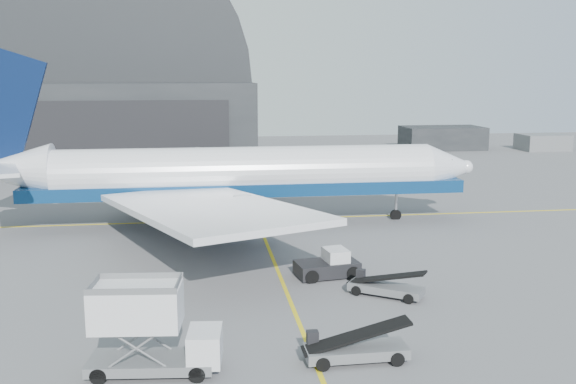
{
  "coord_description": "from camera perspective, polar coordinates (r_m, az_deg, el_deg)",
  "views": [
    {
      "loc": [
        -5.08,
        -37.59,
        13.22
      ],
      "look_at": [
        1.42,
        9.29,
        4.5
      ],
      "focal_mm": 40.0,
      "sensor_mm": 36.0,
      "label": 1
    }
  ],
  "objects": [
    {
      "name": "ground",
      "position": [
        40.17,
        -0.19,
        -8.77
      ],
      "size": [
        200.0,
        200.0,
        0.0
      ],
      "primitive_type": "plane",
      "color": "#565659",
      "rests_on": "ground"
    },
    {
      "name": "taxi_lines",
      "position": [
        52.22,
        -2.06,
        -4.22
      ],
      "size": [
        80.0,
        42.12,
        0.02
      ],
      "color": "gold",
      "rests_on": "ground"
    },
    {
      "name": "hangar",
      "position": [
        103.99,
        -17.43,
        7.94
      ],
      "size": [
        50.0,
        28.3,
        28.0
      ],
      "color": "black",
      "rests_on": "ground"
    },
    {
      "name": "distant_bldg_a",
      "position": [
        118.5,
        13.51,
        3.74
      ],
      "size": [
        14.0,
        8.0,
        4.0
      ],
      "primitive_type": "cube",
      "color": "black",
      "rests_on": "ground"
    },
    {
      "name": "distant_bldg_b",
      "position": [
        122.21,
        21.65,
        3.49
      ],
      "size": [
        8.0,
        6.0,
        2.8
      ],
      "primitive_type": "cube",
      "color": "slate",
      "rests_on": "ground"
    },
    {
      "name": "airliner",
      "position": [
        56.62,
        -5.56,
        1.52
      ],
      "size": [
        45.76,
        44.38,
        16.06
      ],
      "color": "white",
      "rests_on": "ground"
    },
    {
      "name": "catering_truck",
      "position": [
        29.73,
        -12.25,
        -11.86
      ],
      "size": [
        6.1,
        2.78,
        4.07
      ],
      "rotation": [
        0.0,
        0.0,
        -0.1
      ],
      "color": "slate",
      "rests_on": "ground"
    },
    {
      "name": "pushback_tug",
      "position": [
        42.84,
        3.63,
        -6.57
      ],
      "size": [
        4.37,
        2.96,
        1.88
      ],
      "rotation": [
        0.0,
        0.0,
        0.16
      ],
      "color": "black",
      "rests_on": "ground"
    },
    {
      "name": "belt_loader_a",
      "position": [
        30.93,
        5.96,
        -13.7
      ],
      "size": [
        5.12,
        1.85,
        1.95
      ],
      "rotation": [
        0.0,
        0.0,
        0.01
      ],
      "color": "slate",
      "rests_on": "ground"
    },
    {
      "name": "belt_loader_b",
      "position": [
        39.6,
        8.64,
        -8.33
      ],
      "size": [
        4.54,
        3.77,
        1.81
      ],
      "rotation": [
        0.0,
        0.0,
        -0.6
      ],
      "color": "slate",
      "rests_on": "ground"
    },
    {
      "name": "traffic_cone",
      "position": [
        44.89,
        5.86,
        -6.4
      ],
      "size": [
        0.38,
        0.38,
        0.54
      ],
      "color": "#F33A07",
      "rests_on": "ground"
    }
  ]
}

